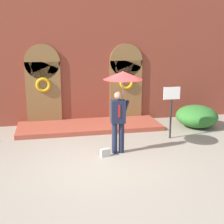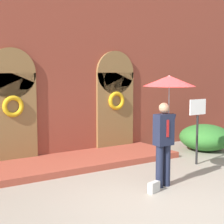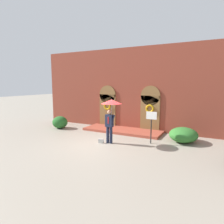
{
  "view_description": "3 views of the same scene",
  "coord_description": "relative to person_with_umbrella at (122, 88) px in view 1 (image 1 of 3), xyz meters",
  "views": [
    {
      "loc": [
        -1.51,
        -7.95,
        3.26
      ],
      "look_at": [
        0.51,
        1.46,
        0.96
      ],
      "focal_mm": 50.0,
      "sensor_mm": 36.0,
      "label": 1
    },
    {
      "loc": [
        -4.73,
        -5.51,
        2.48
      ],
      "look_at": [
        0.0,
        1.67,
        1.51
      ],
      "focal_mm": 60.0,
      "sensor_mm": 36.0,
      "label": 2
    },
    {
      "loc": [
        5.42,
        -8.8,
        3.19
      ],
      "look_at": [
        -0.01,
        1.57,
        1.51
      ],
      "focal_mm": 32.0,
      "sensor_mm": 36.0,
      "label": 3
    }
  ],
  "objects": [
    {
      "name": "building_facade",
      "position": [
        -0.55,
        3.78,
        0.77
      ],
      "size": [
        14.0,
        2.3,
        5.6
      ],
      "color": "brown",
      "rests_on": "ground"
    },
    {
      "name": "person_with_umbrella",
      "position": [
        0.0,
        0.0,
        0.0
      ],
      "size": [
        1.1,
        1.1,
        2.36
      ],
      "color": "#191E33",
      "rests_on": "ground"
    },
    {
      "name": "handbag",
      "position": [
        -0.51,
        -0.2,
        -1.8
      ],
      "size": [
        0.3,
        0.19,
        0.22
      ],
      "primitive_type": "cube",
      "rotation": [
        0.0,
        0.0,
        0.28
      ],
      "color": "#B7B7B2",
      "rests_on": "ground"
    },
    {
      "name": "ground_plane",
      "position": [
        -0.55,
        -0.38,
        -1.91
      ],
      "size": [
        80.0,
        80.0,
        0.0
      ],
      "primitive_type": "plane",
      "color": "gray"
    },
    {
      "name": "sign_post",
      "position": [
        1.91,
        0.96,
        -0.75
      ],
      "size": [
        0.56,
        0.06,
        1.72
      ],
      "color": "black",
      "rests_on": "ground"
    },
    {
      "name": "shrub_right",
      "position": [
        3.41,
        2.05,
        -1.51
      ],
      "size": [
        1.53,
        1.64,
        0.81
      ],
      "primitive_type": "ellipsoid",
      "color": "#2D6B28",
      "rests_on": "ground"
    }
  ]
}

